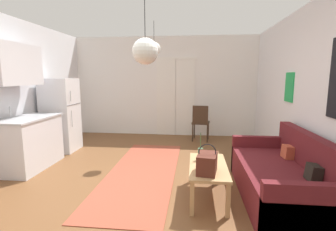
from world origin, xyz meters
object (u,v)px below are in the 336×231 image
at_px(couch, 285,179).
at_px(pendant_lamp_near, 145,51).
at_px(coffee_table, 208,169).
at_px(handbag, 207,163).
at_px(refrigerator, 61,115).
at_px(pendant_lamp_far, 154,49).
at_px(bamboo_vase, 200,154).
at_px(accent_chair, 201,121).

relative_size(couch, pendant_lamp_near, 2.07).
distance_m(coffee_table, handbag, 0.32).
bearing_deg(handbag, refrigerator, 145.21).
distance_m(couch, refrigerator, 4.45).
bearing_deg(refrigerator, pendant_lamp_far, -2.61).
bearing_deg(coffee_table, bamboo_vase, 115.68).
height_order(coffee_table, bamboo_vase, bamboo_vase).
distance_m(couch, pendant_lamp_near, 2.39).
distance_m(refrigerator, pendant_lamp_near, 3.50).
bearing_deg(refrigerator, bamboo_vase, -28.92).
distance_m(pendant_lamp_near, pendant_lamp_far, 2.31).
distance_m(bamboo_vase, refrigerator, 3.38).
relative_size(bamboo_vase, accent_chair, 0.43).
bearing_deg(pendant_lamp_far, pendant_lamp_near, -83.07).
bearing_deg(bamboo_vase, accent_chair, 88.64).
xyz_separation_m(couch, bamboo_vase, (-1.09, 0.17, 0.25)).
bearing_deg(pendant_lamp_far, coffee_table, -60.38).
height_order(handbag, refrigerator, refrigerator).
bearing_deg(coffee_table, pendant_lamp_near, -143.30).
distance_m(coffee_table, bamboo_vase, 0.27).
bearing_deg(coffee_table, couch, 1.96).
xyz_separation_m(handbag, accent_chair, (-0.00, 3.21, -0.06)).
relative_size(handbag, accent_chair, 0.40).
bearing_deg(handbag, coffee_table, 83.44).
bearing_deg(handbag, bamboo_vase, 98.45).
height_order(pendant_lamp_near, pendant_lamp_far, same).
distance_m(refrigerator, pendant_lamp_far, 2.47).
distance_m(accent_chair, pendant_lamp_near, 3.80).
relative_size(refrigerator, pendant_lamp_far, 2.40).
distance_m(accent_chair, pendant_lamp_far, 2.24).
bearing_deg(pendant_lamp_near, coffee_table, 36.70).
bearing_deg(couch, pendant_lamp_far, 139.15).
relative_size(handbag, pendant_lamp_near, 0.39).
relative_size(refrigerator, accent_chair, 1.73).
distance_m(handbag, pendant_lamp_far, 2.72).
bearing_deg(handbag, couch, 16.18).
bearing_deg(pendant_lamp_near, pendant_lamp_far, 96.93).
bearing_deg(accent_chair, bamboo_vase, 95.27).
height_order(coffee_table, pendant_lamp_far, pendant_lamp_far).
height_order(bamboo_vase, pendant_lamp_far, pendant_lamp_far).
distance_m(coffee_table, refrigerator, 3.58).
relative_size(bamboo_vase, refrigerator, 0.25).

